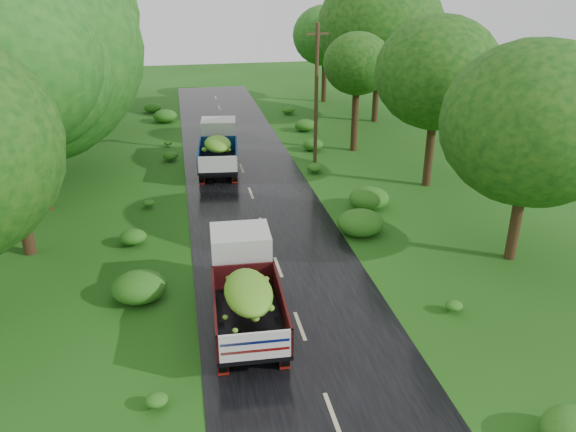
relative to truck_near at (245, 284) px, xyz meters
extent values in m
plane|color=#1A440E|center=(1.65, -4.69, -1.38)|extent=(120.00, 120.00, 0.00)
cube|color=black|center=(1.65, 0.31, -1.37)|extent=(6.50, 80.00, 0.02)
cube|color=#BFB78C|center=(1.65, -4.69, -1.36)|extent=(0.12, 1.60, 0.00)
cube|color=#BFB78C|center=(1.65, -0.69, -1.36)|extent=(0.12, 1.60, 0.00)
cube|color=#BFB78C|center=(1.65, 3.31, -1.36)|extent=(0.12, 1.60, 0.00)
cube|color=#BFB78C|center=(1.65, 7.31, -1.36)|extent=(0.12, 1.60, 0.00)
cube|color=#BFB78C|center=(1.65, 11.31, -1.36)|extent=(0.12, 1.60, 0.00)
cube|color=#BFB78C|center=(1.65, 15.31, -1.36)|extent=(0.12, 1.60, 0.00)
cube|color=#BFB78C|center=(1.65, 19.31, -1.36)|extent=(0.12, 1.60, 0.00)
cube|color=#BFB78C|center=(1.65, 23.31, -1.36)|extent=(0.12, 1.60, 0.00)
cube|color=#BFB78C|center=(1.65, 27.31, -1.36)|extent=(0.12, 1.60, 0.00)
cube|color=#BFB78C|center=(1.65, 31.31, -1.36)|extent=(0.12, 1.60, 0.00)
cube|color=#BFB78C|center=(1.65, 35.31, -1.36)|extent=(0.12, 1.60, 0.00)
cube|color=black|center=(-0.01, -0.29, -0.79)|extent=(1.77, 5.17, 0.25)
cylinder|color=black|center=(-0.82, 1.60, -0.93)|extent=(0.29, 0.92, 0.91)
cylinder|color=black|center=(0.94, 1.53, -0.93)|extent=(0.29, 0.92, 0.91)
cylinder|color=black|center=(-0.94, -1.42, -0.93)|extent=(0.29, 0.92, 0.91)
cylinder|color=black|center=(0.82, -1.49, -0.93)|extent=(0.29, 0.92, 0.91)
cylinder|color=black|center=(-0.97, -2.35, -0.93)|extent=(0.29, 0.92, 0.91)
cylinder|color=black|center=(0.79, -2.41, -0.93)|extent=(0.29, 0.92, 0.91)
cube|color=maroon|center=(-0.99, -2.65, -1.13)|extent=(0.31, 0.05, 0.41)
cube|color=maroon|center=(0.77, -2.72, -1.13)|extent=(0.31, 0.05, 0.41)
cube|color=silver|center=(0.07, 1.75, 0.20)|extent=(2.07, 1.80, 1.73)
cube|color=black|center=(-0.05, -1.24, -0.59)|extent=(2.24, 3.98, 0.15)
cube|color=#400B0F|center=(-1.06, -1.20, -0.09)|extent=(0.23, 3.90, 0.86)
cube|color=#400B0F|center=(0.96, -1.28, -0.09)|extent=(0.23, 3.90, 0.86)
cube|color=#400B0F|center=(0.03, 0.67, -0.09)|extent=(2.09, 0.16, 0.86)
cube|color=silver|center=(-0.12, -3.16, -0.09)|extent=(2.09, 0.16, 0.86)
ellipsoid|color=#429B1C|center=(-0.05, -1.24, 0.45)|extent=(1.88, 3.35, 0.91)
cube|color=black|center=(0.37, 15.32, -0.79)|extent=(2.09, 5.27, 0.26)
cylinder|color=black|center=(-0.32, 17.26, -0.93)|extent=(0.35, 0.93, 0.91)
cylinder|color=black|center=(1.44, 17.08, -0.93)|extent=(0.35, 0.93, 0.91)
cylinder|color=black|center=(-0.63, 14.24, -0.93)|extent=(0.35, 0.93, 0.91)
cylinder|color=black|center=(1.13, 14.06, -0.93)|extent=(0.35, 0.93, 0.91)
cylinder|color=black|center=(-0.73, 13.32, -0.93)|extent=(0.35, 0.93, 0.91)
cylinder|color=black|center=(1.03, 13.14, -0.93)|extent=(0.35, 0.93, 0.91)
cube|color=maroon|center=(-0.76, 13.01, -1.13)|extent=(0.31, 0.07, 0.41)
cube|color=maroon|center=(1.00, 12.83, -1.13)|extent=(0.31, 0.07, 0.41)
cube|color=silver|center=(0.58, 17.36, 0.20)|extent=(2.18, 1.93, 1.73)
cube|color=black|center=(0.27, 14.36, -0.59)|extent=(2.49, 4.12, 0.15)
cube|color=navy|center=(-0.74, 14.47, -0.08)|extent=(0.47, 3.91, 0.87)
cube|color=navy|center=(1.28, 14.26, -0.08)|extent=(0.47, 3.91, 0.87)
cube|color=navy|center=(0.47, 16.28, -0.08)|extent=(2.09, 0.29, 0.87)
cube|color=silver|center=(0.07, 12.45, -0.08)|extent=(2.09, 0.29, 0.87)
ellipsoid|color=#429B1C|center=(0.27, 14.36, 0.46)|extent=(2.09, 3.46, 0.91)
cylinder|color=#382616|center=(6.11, 15.72, 2.59)|extent=(0.25, 0.25, 7.95)
cube|color=#382616|center=(6.11, 15.72, 5.97)|extent=(1.39, 0.33, 0.10)
cylinder|color=black|center=(-8.04, 6.45, 3.01)|extent=(0.49, 0.49, 8.78)
cylinder|color=black|center=(-8.16, 11.06, 2.27)|extent=(0.46, 0.46, 7.30)
ellipsoid|color=#0C3E0F|center=(-8.16, 11.06, 5.04)|extent=(3.89, 3.89, 3.50)
cylinder|color=black|center=(-9.75, 15.89, 2.51)|extent=(0.47, 0.47, 7.79)
ellipsoid|color=#0C3E0F|center=(-9.75, 15.89, 5.47)|extent=(5.13, 5.13, 4.61)
cylinder|color=black|center=(-9.07, 21.68, 2.52)|extent=(0.47, 0.47, 7.80)
ellipsoid|color=#0C3E0F|center=(-9.07, 21.68, 5.48)|extent=(3.42, 3.42, 3.07)
cylinder|color=black|center=(-8.72, 27.02, 2.82)|extent=(0.48, 0.48, 8.40)
ellipsoid|color=#0C3E0F|center=(-8.72, 27.02, 6.01)|extent=(4.27, 4.27, 3.85)
cylinder|color=black|center=(-8.59, 31.07, 2.88)|extent=(0.48, 0.48, 8.52)
ellipsoid|color=#0C3E0F|center=(-8.59, 31.07, 6.12)|extent=(4.27, 4.27, 3.85)
cylinder|color=black|center=(10.88, 2.32, 1.73)|extent=(0.43, 0.43, 6.23)
ellipsoid|color=#155718|center=(10.88, 2.32, 4.10)|extent=(3.66, 3.66, 3.29)
cylinder|color=black|center=(11.03, 10.74, 1.98)|extent=(0.44, 0.44, 6.71)
ellipsoid|color=#155718|center=(11.03, 10.74, 4.53)|extent=(3.53, 3.53, 3.18)
cylinder|color=black|center=(9.09, 17.59, 1.69)|extent=(0.43, 0.43, 6.14)
ellipsoid|color=#155718|center=(9.09, 17.59, 4.02)|extent=(2.88, 2.88, 2.60)
cylinder|color=black|center=(12.88, 24.47, 2.47)|extent=(0.46, 0.46, 7.70)
ellipsoid|color=#155718|center=(12.88, 24.47, 5.40)|extent=(4.25, 4.25, 3.83)
cylinder|color=black|center=(10.83, 32.01, 1.76)|extent=(0.43, 0.43, 6.28)
ellipsoid|color=#155718|center=(10.83, 32.01, 4.15)|extent=(3.31, 3.31, 2.98)
camera|label=1|loc=(-1.63, -15.49, 9.19)|focal=35.00mm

